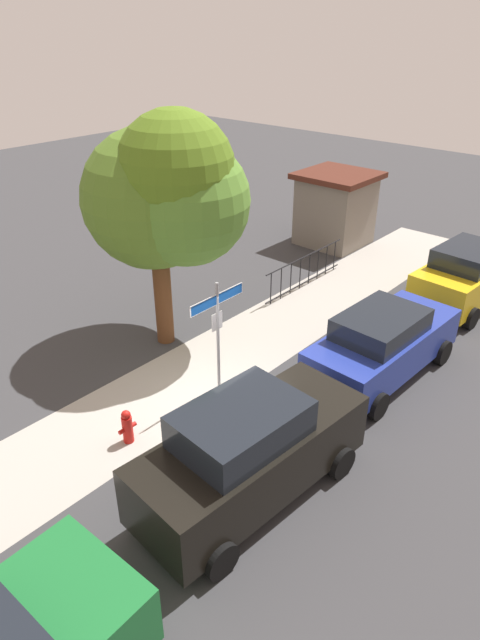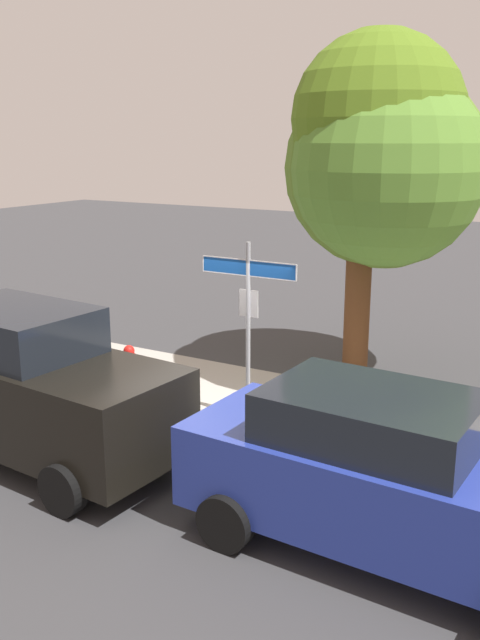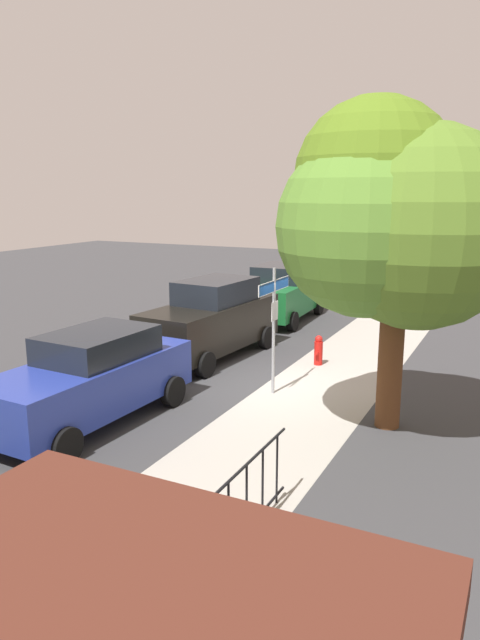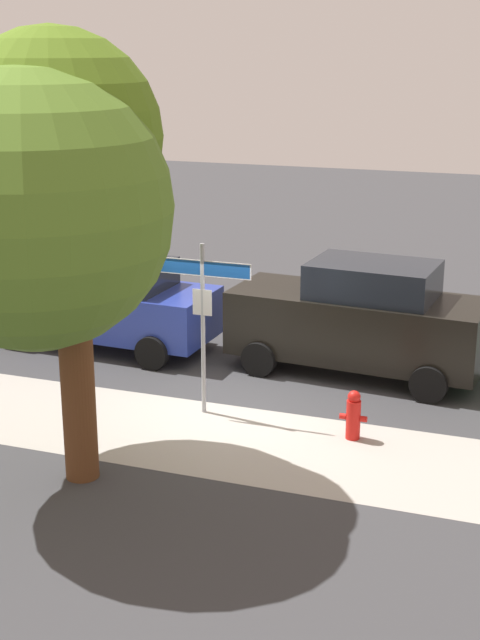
% 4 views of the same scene
% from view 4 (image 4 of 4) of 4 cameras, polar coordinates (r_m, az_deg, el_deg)
% --- Properties ---
extents(ground_plane, '(60.00, 60.00, 0.00)m').
position_cam_4_polar(ground_plane, '(15.01, 0.08, -5.53)').
color(ground_plane, '#38383A').
extents(sidewalk_strip, '(24.00, 2.60, 0.00)m').
position_cam_4_polar(sidewalk_strip, '(14.69, -9.06, -6.28)').
color(sidewalk_strip, '#A7A198').
rests_on(sidewalk_strip, ground_plane).
extents(street_sign, '(1.61, 0.07, 2.82)m').
position_cam_4_polar(street_sign, '(14.19, -2.38, 1.45)').
color(street_sign, '#9EA0A5').
rests_on(street_sign, ground_plane).
extents(shade_tree, '(3.70, 4.20, 6.03)m').
position_cam_4_polar(shade_tree, '(11.93, -12.43, 8.06)').
color(shade_tree, brown).
rests_on(shade_tree, ground_plane).
extents(car_black, '(4.67, 2.22, 2.10)m').
position_cam_4_polar(car_black, '(16.33, 7.57, 0.08)').
color(car_black, black).
rests_on(car_black, ground_plane).
extents(car_blue, '(4.55, 2.08, 1.78)m').
position_cam_4_polar(car_blue, '(17.92, -8.55, 1.12)').
color(car_blue, '#233595').
rests_on(car_blue, ground_plane).
extents(fire_hydrant, '(0.42, 0.22, 0.78)m').
position_cam_4_polar(fire_hydrant, '(13.83, 7.20, -6.00)').
color(fire_hydrant, red).
rests_on(fire_hydrant, ground_plane).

